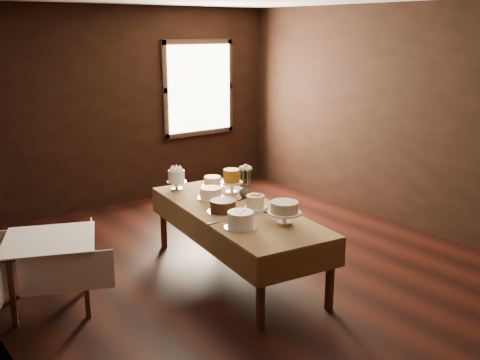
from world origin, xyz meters
name	(u,v)px	position (x,y,z in m)	size (l,w,h in m)	color
floor	(251,270)	(0.00, 0.00, 0.00)	(5.00, 6.00, 0.01)	black
wall_back	(120,108)	(0.00, 3.00, 1.40)	(5.00, 0.02, 2.80)	black
wall_right	(408,117)	(2.50, 0.00, 1.40)	(0.02, 6.00, 2.80)	black
window	(199,88)	(1.30, 2.94, 1.60)	(1.10, 0.05, 1.30)	#FFEABF
display_table	(236,214)	(-0.19, 0.01, 0.66)	(1.20, 2.41, 0.72)	#3E2011
side_table	(50,246)	(-1.93, 0.49, 0.59)	(1.04, 1.04, 0.66)	#3E2011
cake_meringue	(177,181)	(-0.30, 0.98, 0.82)	(0.23, 0.23, 0.24)	silver
cake_speckled	(213,182)	(0.09, 0.85, 0.77)	(0.26, 0.26, 0.12)	white
cake_lattice	(211,194)	(-0.19, 0.48, 0.77)	(0.29, 0.29, 0.11)	white
cake_caramel	(232,182)	(0.12, 0.51, 0.84)	(0.24, 0.24, 0.28)	white
cake_chocolate	(223,206)	(-0.35, 0.02, 0.77)	(0.31, 0.31, 0.12)	silver
cake_flowers	(255,202)	(-0.02, -0.08, 0.78)	(0.23, 0.23, 0.14)	white
cake_swirl	(241,220)	(-0.48, -0.45, 0.79)	(0.33, 0.33, 0.15)	silver
cake_cream	(284,213)	(-0.09, -0.60, 0.82)	(0.36, 0.36, 0.23)	white
cake_server_a	(250,216)	(-0.21, -0.25, 0.72)	(0.24, 0.03, 0.01)	silver
cake_server_b	(279,215)	(0.03, -0.40, 0.72)	(0.24, 0.03, 0.01)	silver
cake_server_c	(224,203)	(-0.18, 0.25, 0.72)	(0.24, 0.03, 0.01)	silver
cake_server_d	(247,197)	(0.14, 0.26, 0.72)	(0.24, 0.03, 0.01)	silver
cake_server_e	(222,222)	(-0.53, -0.22, 0.72)	(0.24, 0.03, 0.01)	silver
flower_vase	(245,191)	(0.13, 0.28, 0.79)	(0.14, 0.14, 0.15)	#2D2823
flower_bouquet	(245,174)	(0.13, 0.28, 0.98)	(0.14, 0.14, 0.20)	white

